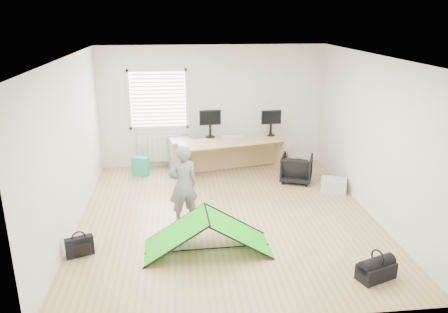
{
  "coord_description": "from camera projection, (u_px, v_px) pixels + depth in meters",
  "views": [
    {
      "loc": [
        -0.78,
        -6.82,
        3.35
      ],
      "look_at": [
        0.0,
        0.4,
        0.95
      ],
      "focal_mm": 35.0,
      "sensor_mm": 36.0,
      "label": 1
    }
  ],
  "objects": [
    {
      "name": "office_chair",
      "position": [
        297.0,
        168.0,
        9.03
      ],
      "size": [
        0.8,
        0.81,
        0.57
      ],
      "primitive_type": "imported",
      "rotation": [
        0.0,
        0.0,
        2.77
      ],
      "color": "black",
      "rests_on": "ground"
    },
    {
      "name": "window",
      "position": [
        158.0,
        99.0,
        9.52
      ],
      "size": [
        1.2,
        0.06,
        1.2
      ],
      "primitive_type": "cube",
      "color": "silver",
      "rests_on": "back_wall"
    },
    {
      "name": "monitor_left",
      "position": [
        210.0,
        127.0,
        9.41
      ],
      "size": [
        0.47,
        0.14,
        0.44
      ],
      "primitive_type": "cube",
      "rotation": [
        0.0,
        0.0,
        0.08
      ],
      "color": "black",
      "rests_on": "desk"
    },
    {
      "name": "person",
      "position": [
        183.0,
        185.0,
        7.11
      ],
      "size": [
        0.57,
        0.45,
        1.35
      ],
      "primitive_type": "imported",
      "rotation": [
        0.0,
        0.0,
        3.44
      ],
      "color": "slate",
      "rests_on": "ground"
    },
    {
      "name": "thermos",
      "position": [
        267.0,
        130.0,
        9.58
      ],
      "size": [
        0.08,
        0.08,
        0.27
      ],
      "primitive_type": "cylinder",
      "rotation": [
        0.0,
        0.0,
        0.12
      ],
      "color": "#AE6461",
      "rests_on": "desk"
    },
    {
      "name": "filing_cabinet",
      "position": [
        181.0,
        155.0,
        9.64
      ],
      "size": [
        0.58,
        0.71,
        0.73
      ],
      "primitive_type": "cube",
      "rotation": [
        0.0,
        0.0,
        0.2
      ],
      "color": "#A4A8AA",
      "rests_on": "ground"
    },
    {
      "name": "keyboard",
      "position": [
        233.0,
        137.0,
        9.5
      ],
      "size": [
        0.47,
        0.2,
        0.02
      ],
      "primitive_type": "cube",
      "rotation": [
        0.0,
        0.0,
        -0.09
      ],
      "color": "beige",
      "rests_on": "desk"
    },
    {
      "name": "monitor_right",
      "position": [
        271.0,
        126.0,
        9.56
      ],
      "size": [
        0.44,
        0.11,
        0.42
      ],
      "primitive_type": "cube",
      "rotation": [
        0.0,
        0.0,
        0.04
      ],
      "color": "black",
      "rests_on": "desk"
    },
    {
      "name": "duffel_bag",
      "position": [
        376.0,
        271.0,
        5.75
      ],
      "size": [
        0.57,
        0.42,
        0.22
      ],
      "primitive_type": "cube",
      "rotation": [
        0.0,
        0.0,
        0.36
      ],
      "color": "black",
      "rests_on": "ground"
    },
    {
      "name": "tote_bag",
      "position": [
        140.0,
        166.0,
        9.39
      ],
      "size": [
        0.38,
        0.27,
        0.41
      ],
      "primitive_type": "cube",
      "rotation": [
        0.0,
        0.0,
        -0.37
      ],
      "color": "#21997C",
      "rests_on": "ground"
    },
    {
      "name": "ground",
      "position": [
        226.0,
        216.0,
        7.57
      ],
      "size": [
        5.5,
        5.5,
        0.0
      ],
      "primitive_type": "plane",
      "color": "tan",
      "rests_on": "ground"
    },
    {
      "name": "white_box",
      "position": [
        184.0,
        245.0,
        6.52
      ],
      "size": [
        0.11,
        0.11,
        0.09
      ],
      "primitive_type": "cube",
      "rotation": [
        0.0,
        0.0,
        0.14
      ],
      "color": "silver",
      "rests_on": "ground"
    },
    {
      "name": "laptop_bag",
      "position": [
        80.0,
        247.0,
        6.28
      ],
      "size": [
        0.41,
        0.25,
        0.29
      ],
      "primitive_type": "cube",
      "rotation": [
        0.0,
        0.0,
        0.38
      ],
      "color": "black",
      "rests_on": "ground"
    },
    {
      "name": "storage_crate",
      "position": [
        334.0,
        185.0,
        8.54
      ],
      "size": [
        0.57,
        0.49,
        0.27
      ],
      "primitive_type": "cube",
      "rotation": [
        0.0,
        0.0,
        -0.37
      ],
      "color": "#B4BABD",
      "rests_on": "ground"
    },
    {
      "name": "kite",
      "position": [
        208.0,
        232.0,
        6.39
      ],
      "size": [
        1.89,
        0.88,
        0.58
      ],
      "primitive_type": null,
      "rotation": [
        0.0,
        0.0,
        0.03
      ],
      "color": "#19C813",
      "rests_on": "ground"
    },
    {
      "name": "back_wall",
      "position": [
        213.0,
        107.0,
        9.75
      ],
      "size": [
        5.0,
        0.02,
        2.7
      ],
      "primitive_type": "cube",
      "color": "silver",
      "rests_on": "ground"
    },
    {
      "name": "desk",
      "position": [
        231.0,
        158.0,
        9.35
      ],
      "size": [
        2.37,
        1.23,
        0.77
      ],
      "primitive_type": "cube",
      "rotation": [
        0.0,
        0.0,
        0.23
      ],
      "color": "tan",
      "rests_on": "ground"
    },
    {
      "name": "radiator",
      "position": [
        160.0,
        148.0,
        9.83
      ],
      "size": [
        1.0,
        0.12,
        0.6
      ],
      "primitive_type": "cube",
      "color": "silver",
      "rests_on": "back_wall"
    }
  ]
}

